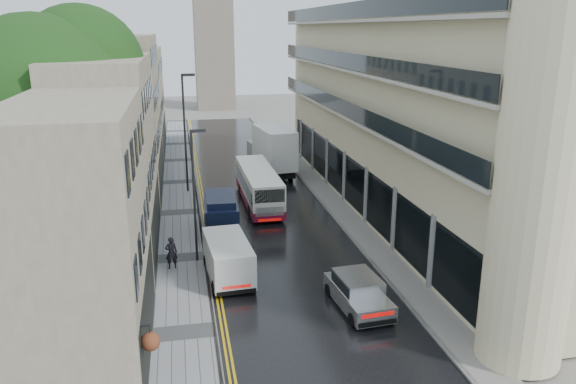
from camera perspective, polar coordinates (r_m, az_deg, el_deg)
name	(u,v)px	position (r m, az deg, el deg)	size (l,w,h in m)	color
road	(262,209)	(40.76, -2.64, -1.70)	(9.00, 85.00, 0.02)	black
left_sidewalk	(180,213)	(40.36, -10.88, -2.09)	(2.70, 85.00, 0.12)	gray
right_sidewalk	(334,204)	(41.83, 4.70, -1.19)	(1.80, 85.00, 0.12)	slate
old_shop_row	(124,125)	(41.57, -16.35, 6.52)	(4.50, 56.00, 12.00)	gray
modern_block	(410,111)	(40.53, 12.26, 8.00)	(8.00, 40.00, 14.00)	beige
tree_near	(46,140)	(32.13, -23.38, 4.84)	(10.56, 10.56, 13.89)	black
tree_far	(89,117)	(44.81, -19.58, 7.21)	(9.24, 9.24, 12.46)	black
cream_bus	(250,198)	(38.76, -3.89, -0.60)	(2.22, 9.75, 2.66)	white
white_lorry	(266,155)	(48.04, -2.28, 3.73)	(2.43, 8.11, 4.26)	white
silver_hatchback	(353,309)	(25.09, 6.65, -11.76)	(1.90, 4.35, 1.63)	#B7B8BC
white_van	(214,274)	(27.80, -7.49, -8.26)	(2.05, 4.78, 2.16)	silver
navy_van	(206,222)	(34.27, -8.30, -3.07)	(2.05, 5.13, 2.61)	black
pedestrian	(171,253)	(30.90, -11.77, -6.06)	(0.65, 0.43, 1.79)	black
lamp_post_near	(194,197)	(30.77, -9.51, -0.55)	(0.83, 0.18, 7.34)	black
lamp_post_far	(185,134)	(44.41, -10.43, 5.79)	(1.03, 0.23, 9.15)	black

